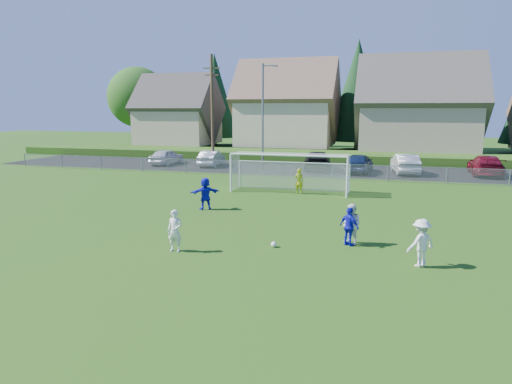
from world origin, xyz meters
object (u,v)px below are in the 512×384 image
player_white_a (175,231)px  player_white_b (352,224)px  player_white_c (421,243)px  player_blue_b (205,193)px  player_blue_a (349,227)px  car_b (212,158)px  car_f (405,164)px  car_e (359,163)px  car_d (317,160)px  goalkeeper (299,181)px  car_a (166,157)px  car_g (486,165)px  soccer_goal (291,167)px  soccer_ball (274,244)px

player_white_a → player_white_b: bearing=24.2°
player_white_c → player_blue_b: size_ratio=0.96×
player_blue_a → car_b: player_blue_a is taller
player_white_c → player_blue_a: bearing=-73.4°
player_white_b → player_blue_a: player_white_b is taller
player_white_b → car_f: 21.63m
player_blue_b → car_e: 17.93m
player_white_a → car_d: (1.71, 24.60, 0.01)m
car_d → goalkeeper: bearing=85.3°
car_e → car_a: bearing=3.4°
car_e → player_white_b: bearing=98.5°
car_a → car_d: size_ratio=0.79×
player_white_b → car_f: bearing=125.4°
player_white_c → car_a: bearing=-86.4°
player_white_c → car_f: 23.40m
goalkeeper → car_e: 11.18m
player_white_a → car_b: size_ratio=0.37×
player_white_c → car_g: 24.95m
player_white_a → car_f: bearing=70.3°
car_f → car_b: bearing=-8.5°
player_white_b → car_b: 26.11m
player_blue_a → car_e: car_e is taller
player_blue_a → player_blue_b: bearing=4.6°
soccer_goal → player_white_c: bearing=-60.8°
soccer_ball → player_white_a: bearing=-156.0°
goalkeeper → car_g: (12.86, 12.06, 0.00)m
player_blue_a → player_white_a: bearing=56.9°
player_white_c → car_d: bearing=-112.2°
car_a → car_f: bearing=-177.4°
car_f → soccer_goal: size_ratio=0.66×
player_white_c → car_b: bearing=-93.2°
goalkeeper → car_b: size_ratio=0.37×
soccer_goal → player_blue_a: bearing=-67.3°
player_white_b → car_a: 28.76m
player_blue_b → player_blue_a: bearing=115.4°
car_b → soccer_ball: bearing=112.0°
soccer_ball → car_b: (-11.52, 23.01, 0.60)m
player_white_b → goalkeeper: size_ratio=1.00×
player_white_c → player_blue_a: (-2.50, 1.74, -0.06)m
car_d → car_f: 7.29m
goalkeeper → car_g: car_g is taller
player_white_a → car_d: size_ratio=0.29×
soccer_ball → car_e: 22.15m
car_d → car_f: size_ratio=1.12×
player_white_b → car_e: 20.87m
soccer_ball → car_b: bearing=116.6°
player_blue_a → car_g: 24.09m
player_white_c → car_a: 31.82m
soccer_goal → soccer_ball: bearing=-81.4°
car_a → player_white_a: bearing=120.6°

